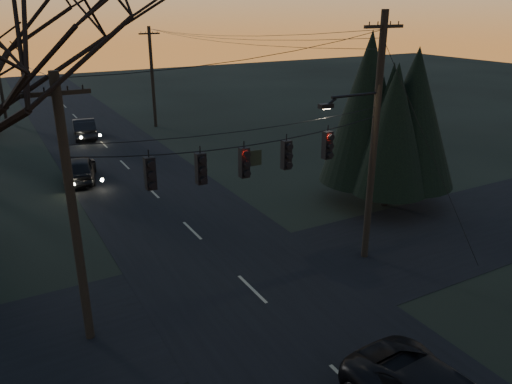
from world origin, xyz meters
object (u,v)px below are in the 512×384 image
utility_pole_left (91,337)px  sedan_oncoming_b (84,128)px  utility_pole_far_l (7,123)px  evergreen_right (392,121)px  utility_pole_far_r (156,126)px  sedan_oncoming_a (80,169)px  utility_pole_right (364,256)px

utility_pole_left → sedan_oncoming_b: (5.20, 27.00, 0.78)m
utility_pole_far_l → evergreen_right: evergreen_right is taller
utility_pole_far_l → utility_pole_far_r: bearing=-34.8°
utility_pole_left → utility_pole_far_r: same height
sedan_oncoming_b → utility_pole_left: bearing=86.5°
sedan_oncoming_a → sedan_oncoming_b: 11.19m
utility_pole_right → evergreen_right: size_ratio=1.25×
sedan_oncoming_a → sedan_oncoming_b: bearing=-89.0°
utility_pole_right → utility_pole_far_l: (-11.50, 36.00, 0.00)m
utility_pole_right → sedan_oncoming_a: size_ratio=2.24×
sedan_oncoming_b → utility_pole_right: bearing=110.5°
utility_pole_far_r → sedan_oncoming_b: utility_pole_far_r is taller
evergreen_right → sedan_oncoming_a: (-13.56, 12.03, -3.85)m
evergreen_right → sedan_oncoming_b: (-11.16, 22.96, -3.83)m
utility_pole_far_l → sedan_oncoming_b: utility_pole_far_l is taller
utility_pole_right → utility_pole_far_r: (0.00, 28.00, 0.00)m
utility_pole_left → utility_pole_far_l: bearing=90.0°
utility_pole_far_r → evergreen_right: size_ratio=1.06×
utility_pole_far_r → utility_pole_far_l: (-11.50, 8.00, 0.00)m
sedan_oncoming_a → evergreen_right: bearing=151.8°
utility_pole_right → sedan_oncoming_b: 27.74m
sedan_oncoming_b → sedan_oncoming_a: bearing=85.0°
utility_pole_far_l → evergreen_right: size_ratio=1.00×
utility_pole_left → utility_pole_far_r: bearing=67.7°
utility_pole_left → utility_pole_far_l: 36.00m
utility_pole_right → utility_pole_left: 11.50m
utility_pole_left → evergreen_right: bearing=13.9°
utility_pole_right → utility_pole_left: (-11.50, 0.00, 0.00)m
utility_pole_far_l → sedan_oncoming_a: 20.13m
utility_pole_left → sedan_oncoming_a: size_ratio=1.90×
utility_pole_far_r → sedan_oncoming_a: size_ratio=1.90×
utility_pole_left → utility_pole_far_l: utility_pole_left is taller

